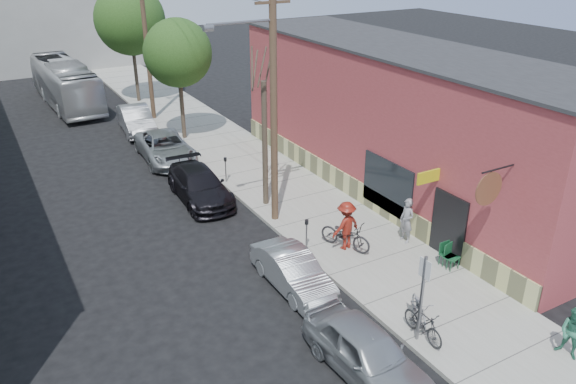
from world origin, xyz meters
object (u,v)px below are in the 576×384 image
parking_meter_far (226,166)px  car_4 (136,120)px  bus (65,84)px  parked_bike_b (420,308)px  tree_leafy_mid (178,53)px  car_2 (200,185)px  utility_pole_near (272,95)px  parked_bike_a (423,324)px  tree_leafy_far (130,20)px  cyclist (346,225)px  sign_post (422,291)px  car_1 (293,271)px  car_0 (366,352)px  parking_meter_near (307,230)px  patio_chair_b (448,255)px  car_3 (165,147)px  patron_green (573,333)px  patron_grey (407,220)px  tree_bare (265,145)px  patio_chair_a (452,257)px

parking_meter_far → car_4: size_ratio=0.26×
bus → parked_bike_b: bearing=-83.7°
tree_leafy_mid → car_2: (-2.26, -8.17, -4.32)m
utility_pole_near → parked_bike_a: bearing=-89.2°
tree_leafy_far → cyclist: tree_leafy_far is taller
sign_post → car_1: 4.77m
car_0 → cyclist: bearing=56.8°
parking_meter_near → car_4: car_4 is taller
parking_meter_far → utility_pole_near: 6.32m
parking_meter_far → car_4: (-1.45, 10.00, -0.21)m
parked_bike_a → car_0: car_0 is taller
utility_pole_near → parked_bike_b: (0.63, -8.18, -4.84)m
parked_bike_b → car_4: 22.80m
utility_pole_near → patio_chair_b: (3.60, -6.32, -4.82)m
patio_chair_b → car_2: size_ratio=0.18×
cyclist → parked_bike_a: 5.53m
patio_chair_b → car_0: bearing=-154.0°
parking_meter_far → bus: bearing=102.2°
car_2 → car_3: size_ratio=0.94×
patron_green → patio_chair_b: bearing=162.8°
parked_bike_a → car_0: (-2.23, -0.23, 0.08)m
parked_bike_a → bus: 32.00m
parked_bike_b → bus: (-4.72, 31.01, 0.97)m
parking_meter_far → car_3: size_ratio=0.24×
utility_pole_near → bus: size_ratio=0.90×
patio_chair_b → parked_bike_a: parked_bike_a is taller
parked_bike_a → car_3: bearing=97.2°
car_0 → car_2: (0.25, 12.65, -0.01)m
car_2 → parking_meter_far: bearing=32.3°
parking_meter_near → patron_grey: (3.64, -1.36, 0.06)m
car_0 → car_1: (0.37, 4.55, -0.08)m
tree_leafy_mid → car_4: tree_leafy_mid is taller
parking_meter_near → utility_pole_near: (0.14, 2.83, 4.43)m
patron_green → car_0: size_ratio=0.37×
tree_bare → patio_chair_b: 8.73m
tree_leafy_far → parked_bike_a: tree_leafy_far is taller
tree_leafy_mid → parked_bike_a: bearing=-90.8°
parking_meter_near → parked_bike_a: (0.27, -6.04, -0.34)m
utility_pole_near → car_4: utility_pole_near is taller
car_0 → car_4: (0.51, 23.62, 0.06)m
car_0 → bus: (-1.99, 31.94, 0.82)m
parking_meter_far → bus: 18.75m
sign_post → parked_bike_a: 1.20m
patio_chair_a → car_1: (-5.35, 1.94, 0.05)m
utility_pole_near → parking_meter_near: bearing=-92.8°
tree_leafy_mid → car_4: bearing=125.5°
sign_post → parking_meter_near: (-0.10, 6.02, -0.85)m
patio_chair_a → car_4: car_4 is taller
parked_bike_a → car_0: 2.24m
parking_meter_near → patron_green: bearing=-69.3°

